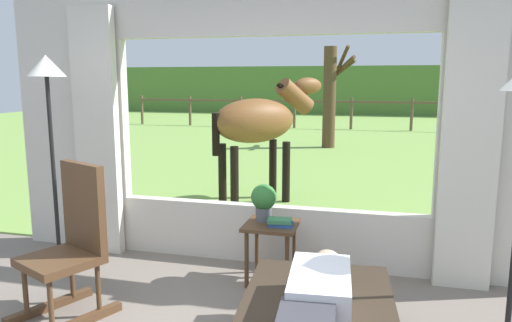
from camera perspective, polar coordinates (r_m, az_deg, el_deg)
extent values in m
cube|color=beige|center=(5.23, -20.69, 4.18)|extent=(1.15, 0.12, 2.55)
cube|color=beige|center=(4.40, 28.16, 2.75)|extent=(1.15, 0.12, 2.55)
cube|color=beige|center=(4.60, 1.46, -8.62)|extent=(2.90, 0.12, 0.55)
cube|color=beige|center=(4.41, 1.58, 17.56)|extent=(2.90, 0.12, 0.45)
cube|color=beige|center=(4.94, -18.39, 3.14)|extent=(0.44, 0.10, 2.40)
cube|color=beige|center=(4.21, 24.08, 1.75)|extent=(0.44, 0.10, 2.40)
cube|color=#759E47|center=(15.28, 10.79, 3.03)|extent=(36.00, 21.68, 0.02)
cube|color=#4E7634|center=(25.02, 12.44, 8.21)|extent=(36.00, 2.00, 2.40)
cube|color=silver|center=(2.86, 7.60, -14.98)|extent=(0.39, 0.63, 0.22)
sphere|color=tan|center=(3.21, 8.48, -12.14)|extent=(0.20, 0.20, 0.20)
cube|color=#4C331E|center=(3.77, -22.28, -10.89)|extent=(0.64, 0.64, 0.06)
cube|color=#4C331E|center=(3.77, -19.80, -5.33)|extent=(0.46, 0.25, 0.68)
cube|color=#4C331E|center=(4.09, -23.30, -15.54)|extent=(0.34, 0.64, 0.06)
cylinder|color=#4C331E|center=(3.92, -25.75, -13.55)|extent=(0.04, 0.04, 0.38)
cylinder|color=#4C331E|center=(3.62, -23.23, -15.32)|extent=(0.04, 0.04, 0.38)
cylinder|color=#4C331E|center=(4.07, -21.07, -12.38)|extent=(0.04, 0.04, 0.38)
cylinder|color=#4C331E|center=(3.78, -18.26, -13.93)|extent=(0.04, 0.04, 0.38)
cube|color=#4C331E|center=(4.08, 1.83, -7.63)|extent=(0.44, 0.44, 0.03)
cylinder|color=#4C331E|center=(4.05, -1.13, -11.66)|extent=(0.04, 0.04, 0.49)
cylinder|color=#4C331E|center=(3.98, 3.70, -12.08)|extent=(0.04, 0.04, 0.49)
cylinder|color=#4C331E|center=(4.36, 0.10, -10.09)|extent=(0.04, 0.04, 0.49)
cylinder|color=#4C331E|center=(4.29, 4.57, -10.45)|extent=(0.04, 0.04, 0.49)
cylinder|color=#4C5156|center=(4.13, 0.93, -6.32)|extent=(0.14, 0.14, 0.12)
sphere|color=#2D6B2D|center=(4.09, 0.94, -4.30)|extent=(0.22, 0.22, 0.22)
cube|color=#23478C|center=(4.00, 2.97, -7.52)|extent=(0.20, 0.14, 0.03)
cube|color=#337247|center=(3.99, 2.83, -7.09)|extent=(0.21, 0.16, 0.03)
cylinder|color=black|center=(4.80, -22.21, -11.88)|extent=(0.28, 0.28, 0.03)
cylinder|color=black|center=(4.56, -22.89, -1.80)|extent=(0.04, 0.04, 1.74)
cone|color=white|center=(4.49, -23.70, 10.33)|extent=(0.32, 0.32, 0.18)
ellipsoid|color=brown|center=(6.50, -0.16, 4.81)|extent=(1.25, 1.30, 0.60)
cylinder|color=brown|center=(6.88, 4.63, 7.65)|extent=(0.59, 0.62, 0.53)
ellipsoid|color=brown|center=(7.03, 6.20, 8.87)|extent=(0.47, 0.49, 0.24)
cube|color=black|center=(6.83, 4.10, 7.87)|extent=(0.35, 0.37, 0.32)
cylinder|color=black|center=(6.21, -4.80, 3.15)|extent=(0.14, 0.14, 0.55)
cylinder|color=black|center=(6.96, 2.01, -0.90)|extent=(0.11, 0.11, 0.85)
cylinder|color=black|center=(6.71, 3.60, -1.31)|extent=(0.11, 0.11, 0.85)
cylinder|color=black|center=(6.52, -4.02, -1.64)|extent=(0.11, 0.11, 0.85)
cylinder|color=black|center=(6.25, -2.57, -2.12)|extent=(0.11, 0.11, 0.85)
cylinder|color=#4C3823|center=(12.25, 8.71, 7.45)|extent=(0.32, 0.32, 2.51)
cylinder|color=#47331E|center=(12.41, 10.14, 11.60)|extent=(0.45, 0.59, 0.77)
cylinder|color=#47331E|center=(12.44, 10.31, 10.95)|extent=(0.67, 0.85, 0.55)
cylinder|color=#47331E|center=(12.55, 9.88, 10.34)|extent=(0.87, 0.59, 0.65)
cylinder|color=brown|center=(19.23, -13.40, 5.93)|extent=(0.10, 0.10, 1.10)
cylinder|color=brown|center=(18.38, -7.85, 5.95)|extent=(0.10, 0.10, 1.10)
cylinder|color=brown|center=(17.71, -1.82, 5.90)|extent=(0.10, 0.10, 1.10)
cylinder|color=brown|center=(17.26, 4.59, 5.77)|extent=(0.10, 0.10, 1.10)
cylinder|color=brown|center=(17.02, 11.27, 5.57)|extent=(0.10, 0.10, 1.10)
cylinder|color=brown|center=(17.03, 18.03, 5.28)|extent=(0.10, 0.10, 1.10)
cylinder|color=brown|center=(17.26, 24.69, 4.93)|extent=(0.10, 0.10, 1.10)
cube|color=brown|center=(17.00, 11.31, 6.91)|extent=(16.00, 0.06, 0.08)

